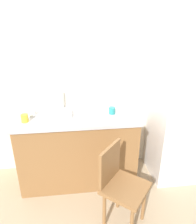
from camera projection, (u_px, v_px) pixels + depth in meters
ground_plane at (92, 216)px, 2.33m from camera, size 8.00×8.00×0.00m
back_wall at (84, 78)px, 2.72m from camera, size 4.80×0.10×2.60m
cabinet_base at (78, 149)px, 2.73m from camera, size 1.42×0.60×0.89m
countertop at (77, 117)px, 2.54m from camera, size 1.46×0.64×0.04m
faucet at (62, 100)px, 2.70m from camera, size 0.02×0.02×0.22m
refrigerator at (175, 130)px, 2.77m from camera, size 0.57×0.63×1.30m
chair at (120, 183)px, 2.09m from camera, size 0.56×0.56×0.89m
dish_tray at (59, 114)px, 2.50m from camera, size 0.28×0.20×0.05m
cup_white at (33, 113)px, 2.50m from camera, size 0.08×0.08×0.08m
cup_yellow at (25, 118)px, 2.35m from camera, size 0.08×0.08×0.09m
cup_teal at (112, 111)px, 2.56m from camera, size 0.08×0.08×0.08m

